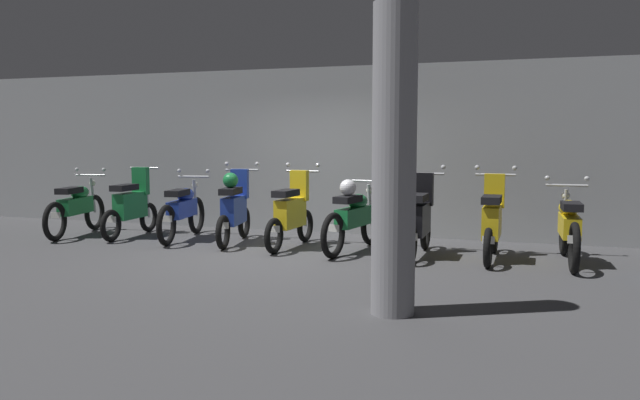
{
  "coord_description": "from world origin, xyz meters",
  "views": [
    {
      "loc": [
        3.43,
        -8.17,
        1.67
      ],
      "look_at": [
        0.47,
        0.67,
        0.75
      ],
      "focal_mm": 34.93,
      "sensor_mm": 36.0,
      "label": 1
    }
  ],
  "objects_px": {
    "motorbike_slot_0": "(76,207)",
    "motorbike_slot_7": "(492,222)",
    "support_pillar": "(394,161)",
    "motorbike_slot_1": "(132,206)",
    "motorbike_slot_6": "(420,219)",
    "motorbike_slot_5": "(353,216)",
    "motorbike_slot_8": "(569,227)",
    "motorbike_slot_2": "(183,210)",
    "motorbike_slot_3": "(234,208)",
    "motorbike_slot_4": "(291,213)"
  },
  "relations": [
    {
      "from": "motorbike_slot_3",
      "to": "motorbike_slot_8",
      "type": "bearing_deg",
      "value": -0.59
    },
    {
      "from": "motorbike_slot_5",
      "to": "motorbike_slot_8",
      "type": "distance_m",
      "value": 2.98
    },
    {
      "from": "motorbike_slot_0",
      "to": "motorbike_slot_8",
      "type": "bearing_deg",
      "value": 0.32
    },
    {
      "from": "motorbike_slot_7",
      "to": "motorbike_slot_3",
      "type": "bearing_deg",
      "value": 178.54
    },
    {
      "from": "motorbike_slot_5",
      "to": "motorbike_slot_7",
      "type": "height_order",
      "value": "motorbike_slot_7"
    },
    {
      "from": "motorbike_slot_6",
      "to": "support_pillar",
      "type": "relative_size",
      "value": 0.58
    },
    {
      "from": "motorbike_slot_4",
      "to": "motorbike_slot_6",
      "type": "xyz_separation_m",
      "value": [
        1.99,
        -0.09,
        0.0
      ]
    },
    {
      "from": "motorbike_slot_0",
      "to": "motorbike_slot_7",
      "type": "distance_m",
      "value": 6.97
    },
    {
      "from": "motorbike_slot_4",
      "to": "motorbike_slot_6",
      "type": "height_order",
      "value": "same"
    },
    {
      "from": "motorbike_slot_5",
      "to": "support_pillar",
      "type": "relative_size",
      "value": 0.66
    },
    {
      "from": "motorbike_slot_3",
      "to": "motorbike_slot_8",
      "type": "height_order",
      "value": "motorbike_slot_3"
    },
    {
      "from": "motorbike_slot_3",
      "to": "support_pillar",
      "type": "height_order",
      "value": "support_pillar"
    },
    {
      "from": "motorbike_slot_1",
      "to": "motorbike_slot_5",
      "type": "height_order",
      "value": "motorbike_slot_1"
    },
    {
      "from": "motorbike_slot_1",
      "to": "motorbike_slot_2",
      "type": "height_order",
      "value": "motorbike_slot_1"
    },
    {
      "from": "motorbike_slot_1",
      "to": "motorbike_slot_6",
      "type": "distance_m",
      "value": 4.98
    },
    {
      "from": "motorbike_slot_1",
      "to": "motorbike_slot_6",
      "type": "bearing_deg",
      "value": -2.68
    },
    {
      "from": "motorbike_slot_0",
      "to": "motorbike_slot_5",
      "type": "xyz_separation_m",
      "value": [
        4.98,
        0.02,
        0.03
      ]
    },
    {
      "from": "motorbike_slot_0",
      "to": "motorbike_slot_2",
      "type": "xyz_separation_m",
      "value": [
        1.99,
        0.19,
        0.0
      ]
    },
    {
      "from": "motorbike_slot_4",
      "to": "support_pillar",
      "type": "xyz_separation_m",
      "value": [
        2.24,
        -3.11,
        0.93
      ]
    },
    {
      "from": "motorbike_slot_8",
      "to": "motorbike_slot_7",
      "type": "bearing_deg",
      "value": -177.13
    },
    {
      "from": "motorbike_slot_2",
      "to": "motorbike_slot_4",
      "type": "distance_m",
      "value": 2.0
    },
    {
      "from": "motorbike_slot_4",
      "to": "support_pillar",
      "type": "distance_m",
      "value": 3.94
    },
    {
      "from": "motorbike_slot_7",
      "to": "support_pillar",
      "type": "bearing_deg",
      "value": -103.66
    },
    {
      "from": "motorbike_slot_3",
      "to": "motorbike_slot_7",
      "type": "xyz_separation_m",
      "value": [
        3.99,
        -0.1,
        -0.04
      ]
    },
    {
      "from": "motorbike_slot_6",
      "to": "motorbike_slot_8",
      "type": "xyz_separation_m",
      "value": [
        1.99,
        0.1,
        -0.04
      ]
    },
    {
      "from": "motorbike_slot_4",
      "to": "motorbike_slot_6",
      "type": "relative_size",
      "value": 1.0
    },
    {
      "from": "motorbike_slot_8",
      "to": "support_pillar",
      "type": "xyz_separation_m",
      "value": [
        -1.74,
        -3.12,
        0.97
      ]
    },
    {
      "from": "motorbike_slot_0",
      "to": "motorbike_slot_6",
      "type": "relative_size",
      "value": 1.15
    },
    {
      "from": "motorbike_slot_2",
      "to": "motorbike_slot_5",
      "type": "relative_size",
      "value": 1.0
    },
    {
      "from": "motorbike_slot_0",
      "to": "motorbike_slot_8",
      "type": "height_order",
      "value": "same"
    },
    {
      "from": "motorbike_slot_3",
      "to": "motorbike_slot_8",
      "type": "distance_m",
      "value": 4.98
    },
    {
      "from": "support_pillar",
      "to": "motorbike_slot_0",
      "type": "bearing_deg",
      "value": 153.7
    },
    {
      "from": "motorbike_slot_2",
      "to": "motorbike_slot_4",
      "type": "relative_size",
      "value": 1.15
    },
    {
      "from": "motorbike_slot_0",
      "to": "motorbike_slot_2",
      "type": "bearing_deg",
      "value": 5.38
    },
    {
      "from": "motorbike_slot_6",
      "to": "motorbike_slot_8",
      "type": "distance_m",
      "value": 1.99
    },
    {
      "from": "motorbike_slot_8",
      "to": "support_pillar",
      "type": "distance_m",
      "value": 3.7
    },
    {
      "from": "motorbike_slot_0",
      "to": "support_pillar",
      "type": "distance_m",
      "value": 7.01
    },
    {
      "from": "motorbike_slot_6",
      "to": "motorbike_slot_5",
      "type": "bearing_deg",
      "value": 176.05
    },
    {
      "from": "motorbike_slot_4",
      "to": "support_pillar",
      "type": "relative_size",
      "value": 0.58
    },
    {
      "from": "motorbike_slot_4",
      "to": "motorbike_slot_5",
      "type": "distance_m",
      "value": 0.99
    },
    {
      "from": "motorbike_slot_1",
      "to": "motorbike_slot_7",
      "type": "distance_m",
      "value": 5.98
    },
    {
      "from": "motorbike_slot_0",
      "to": "motorbike_slot_8",
      "type": "xyz_separation_m",
      "value": [
        7.96,
        0.04,
        0.0
      ]
    },
    {
      "from": "motorbike_slot_8",
      "to": "motorbike_slot_2",
      "type": "bearing_deg",
      "value": 178.63
    },
    {
      "from": "motorbike_slot_2",
      "to": "support_pillar",
      "type": "xyz_separation_m",
      "value": [
        4.23,
        -3.26,
        0.97
      ]
    },
    {
      "from": "motorbike_slot_0",
      "to": "motorbike_slot_5",
      "type": "height_order",
      "value": "motorbike_slot_0"
    },
    {
      "from": "support_pillar",
      "to": "motorbike_slot_2",
      "type": "bearing_deg",
      "value": 142.37
    },
    {
      "from": "motorbike_slot_2",
      "to": "motorbike_slot_8",
      "type": "relative_size",
      "value": 0.99
    },
    {
      "from": "motorbike_slot_1",
      "to": "motorbike_slot_2",
      "type": "xyz_separation_m",
      "value": [
        0.99,
        0.01,
        -0.03
      ]
    },
    {
      "from": "motorbike_slot_5",
      "to": "motorbike_slot_7",
      "type": "distance_m",
      "value": 1.99
    },
    {
      "from": "support_pillar",
      "to": "motorbike_slot_8",
      "type": "bearing_deg",
      "value": 60.87
    }
  ]
}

